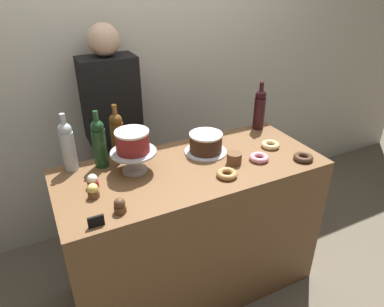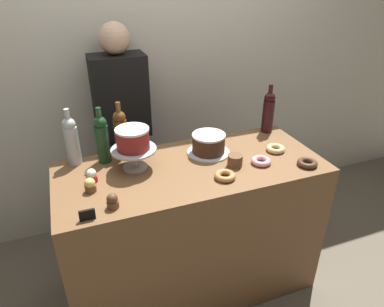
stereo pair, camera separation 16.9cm
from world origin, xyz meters
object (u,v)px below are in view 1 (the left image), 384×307
at_px(white_layer_cake, 132,141).
at_px(chocolate_round_cake, 206,142).
at_px(wine_bottle_clear, 68,146).
at_px(cupcake_lemon, 93,191).
at_px(wine_bottle_dark_red, 260,109).
at_px(price_sign_chalkboard, 96,221).
at_px(cupcake_chocolate, 120,206).
at_px(donut_glazed, 270,145).
at_px(donut_maple, 227,174).
at_px(cake_stand_pedestal, 134,157).
at_px(barista_figure, 115,138).
at_px(cookie_stack, 234,158).
at_px(donut_pink, 259,158).
at_px(wine_bottle_amber, 117,135).
at_px(donut_chocolate, 303,157).
at_px(wine_bottle_green, 99,142).
at_px(cupcake_vanilla, 93,181).

xyz_separation_m(white_layer_cake, chocolate_round_cake, (0.45, 0.02, -0.11)).
xyz_separation_m(wine_bottle_clear, cupcake_lemon, (0.05, -0.32, -0.11)).
height_order(wine_bottle_clear, wine_bottle_dark_red, same).
bearing_deg(price_sign_chalkboard, wine_bottle_dark_red, 23.53).
height_order(cupcake_chocolate, donut_glazed, cupcake_chocolate).
relative_size(donut_glazed, donut_maple, 1.00).
relative_size(wine_bottle_clear, donut_glazed, 2.91).
xyz_separation_m(chocolate_round_cake, cupcake_chocolate, (-0.62, -0.34, -0.03)).
xyz_separation_m(cake_stand_pedestal, barista_figure, (0.05, 0.61, -0.15)).
bearing_deg(cake_stand_pedestal, cupcake_lemon, -150.15).
distance_m(white_layer_cake, donut_maple, 0.52).
height_order(chocolate_round_cake, donut_maple, chocolate_round_cake).
relative_size(cupcake_chocolate, donut_maple, 0.66).
bearing_deg(cookie_stack, chocolate_round_cake, 112.50).
bearing_deg(price_sign_chalkboard, barista_figure, 70.72).
height_order(donut_glazed, donut_pink, same).
xyz_separation_m(wine_bottle_amber, price_sign_chalkboard, (-0.26, -0.55, -0.12)).
distance_m(donut_chocolate, price_sign_chalkboard, 1.20).
bearing_deg(wine_bottle_green, chocolate_round_cake, -11.26).
bearing_deg(cupcake_chocolate, price_sign_chalkboard, -157.11).
bearing_deg(barista_figure, wine_bottle_dark_red, -26.24).
bearing_deg(price_sign_chalkboard, wine_bottle_green, 73.67).
height_order(cupcake_lemon, cupcake_vanilla, same).
bearing_deg(wine_bottle_green, price_sign_chalkboard, -106.33).
bearing_deg(donut_maple, wine_bottle_clear, 148.23).
height_order(donut_chocolate, price_sign_chalkboard, price_sign_chalkboard).
xyz_separation_m(white_layer_cake, barista_figure, (0.05, 0.61, -0.25)).
bearing_deg(donut_chocolate, cupcake_chocolate, -179.81).
bearing_deg(cupcake_vanilla, wine_bottle_dark_red, 10.93).
bearing_deg(white_layer_cake, barista_figure, 85.47).
xyz_separation_m(wine_bottle_dark_red, donut_glazed, (-0.10, -0.27, -0.13)).
bearing_deg(cake_stand_pedestal, white_layer_cake, 153.43).
distance_m(cupcake_lemon, donut_glazed, 1.09).
xyz_separation_m(white_layer_cake, wine_bottle_amber, (-0.03, 0.18, -0.04)).
xyz_separation_m(white_layer_cake, cupcake_vanilla, (-0.24, -0.06, -0.14)).
bearing_deg(barista_figure, wine_bottle_clear, -129.19).
bearing_deg(barista_figure, white_layer_cake, -94.53).
bearing_deg(donut_pink, wine_bottle_dark_red, 54.87).
distance_m(wine_bottle_dark_red, wine_bottle_amber, 0.97).
height_order(wine_bottle_dark_red, donut_pink, wine_bottle_dark_red).
bearing_deg(cookie_stack, barista_figure, 121.57).
relative_size(wine_bottle_amber, wine_bottle_green, 1.00).
bearing_deg(wine_bottle_green, cookie_stack, -24.68).
height_order(wine_bottle_green, donut_maple, wine_bottle_green).
relative_size(wine_bottle_green, cupcake_chocolate, 4.38).
distance_m(cupcake_lemon, barista_figure, 0.82).
height_order(cake_stand_pedestal, price_sign_chalkboard, cake_stand_pedestal).
height_order(white_layer_cake, cookie_stack, white_layer_cake).
distance_m(cake_stand_pedestal, cupcake_lemon, 0.30).
bearing_deg(cupcake_chocolate, donut_chocolate, 0.19).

